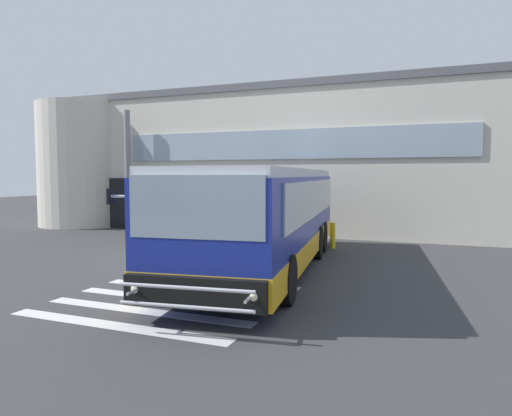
{
  "coord_description": "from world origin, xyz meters",
  "views": [
    {
      "loc": [
        7.1,
        -12.25,
        2.55
      ],
      "look_at": [
        1.61,
        1.42,
        1.5
      ],
      "focal_mm": 32.61,
      "sensor_mm": 36.0,
      "label": 1
    }
  ],
  "objects": [
    {
      "name": "safety_bollard_yellow",
      "position": [
        3.62,
        3.6,
        0.45
      ],
      "size": [
        0.18,
        0.18,
        0.9
      ],
      "primitive_type": "cylinder",
      "color": "yellow",
      "rests_on": "ground"
    },
    {
      "name": "bay_paint_stripes",
      "position": [
        2.0,
        -4.2,
        0.0
      ],
      "size": [
        4.4,
        3.96,
        0.01
      ],
      "color": "silver",
      "rests_on": "ground"
    },
    {
      "name": "terminal_building",
      "position": [
        -0.68,
        11.61,
        3.2
      ],
      "size": [
        22.56,
        13.8,
        6.4
      ],
      "color": "beige",
      "rests_on": "ground"
    },
    {
      "name": "bus_main_foreground",
      "position": [
        2.69,
        -0.6,
        1.33
      ],
      "size": [
        3.94,
        10.93,
        2.7
      ],
      "color": "navy",
      "rests_on": "ground"
    },
    {
      "name": "passenger_near_column",
      "position": [
        -5.52,
        4.57,
        0.93
      ],
      "size": [
        0.45,
        0.44,
        1.68
      ],
      "color": "#2D2D33",
      "rests_on": "ground"
    },
    {
      "name": "passenger_by_doorway",
      "position": [
        -4.73,
        4.57,
        0.96
      ],
      "size": [
        0.5,
        0.52,
        1.68
      ],
      "color": "#2D2D33",
      "rests_on": "ground"
    },
    {
      "name": "ground_plane",
      "position": [
        0.0,
        0.0,
        -0.01
      ],
      "size": [
        80.0,
        90.0,
        0.02
      ],
      "primitive_type": "cube",
      "color": "#353538",
      "rests_on": "ground"
    },
    {
      "name": "entry_support_column",
      "position": [
        -6.32,
        5.4,
        2.75
      ],
      "size": [
        0.28,
        0.28,
        5.5
      ],
      "primitive_type": "cylinder",
      "color": "slate",
      "rests_on": "ground"
    }
  ]
}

